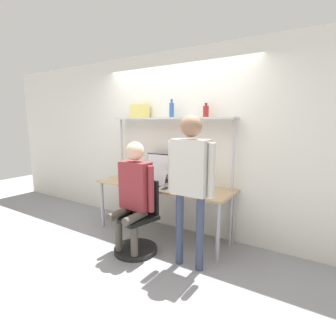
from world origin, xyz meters
name	(u,v)px	position (x,y,z in m)	size (l,w,h in m)	color
ground_plane	(149,243)	(0.00, 0.00, 0.00)	(12.00, 12.00, 0.00)	gray
wall_back	(176,143)	(0.00, 0.72, 1.35)	(8.00, 0.06, 2.70)	silver
desk	(163,189)	(0.00, 0.36, 0.70)	(2.08, 0.67, 0.77)	tan
shelf_unit	(170,134)	(0.00, 0.56, 1.49)	(1.97, 0.25, 1.73)	silver
monitor	(164,166)	(-0.11, 0.55, 1.00)	(0.60, 0.23, 0.42)	black
laptop	(156,181)	(-0.05, 0.25, 0.83)	(0.29, 0.24, 0.23)	#BCBCC1
cell_phone	(166,188)	(0.16, 0.18, 0.77)	(0.07, 0.15, 0.01)	#264C8C
office_chair	(138,229)	(0.01, -0.25, 0.29)	(0.56, 0.56, 0.95)	black
person_seated	(134,188)	(0.00, -0.29, 0.85)	(0.56, 0.47, 1.43)	#4C473D
person_standing	(190,172)	(0.75, -0.22, 1.13)	(0.57, 0.24, 1.75)	#38425B
bottle_red	(206,111)	(0.56, 0.56, 1.81)	(0.08, 0.08, 0.18)	maroon
bottle_blue	(172,110)	(0.02, 0.56, 1.84)	(0.07, 0.07, 0.26)	#335999
storage_box	(140,111)	(-0.57, 0.56, 1.84)	(0.27, 0.17, 0.20)	#DBCC66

